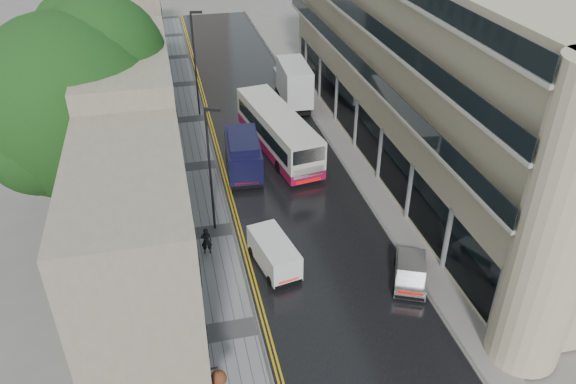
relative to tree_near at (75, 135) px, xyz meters
name	(u,v)px	position (x,y,z in m)	size (l,w,h in m)	color
road	(277,158)	(12.50, 7.50, -6.94)	(9.00, 85.00, 0.02)	black
left_sidewalk	(199,166)	(6.65, 7.50, -6.89)	(2.70, 85.00, 0.12)	gray
right_sidewalk	(346,150)	(17.90, 7.50, -6.89)	(1.80, 85.00, 0.12)	slate
old_shop_row	(136,81)	(3.05, 10.00, -0.95)	(4.50, 56.00, 12.00)	gray
modern_block	(425,64)	(22.80, 6.00, 0.05)	(8.00, 40.00, 14.00)	#B8AD89
tree_near	(75,135)	(0.00, 0.00, 0.00)	(10.56, 10.56, 13.89)	black
tree_far	(97,67)	(0.30, 13.00, -0.72)	(9.24, 9.24, 12.46)	black
cream_bus	(279,153)	(12.18, 5.35, -5.35)	(2.62, 11.52, 3.14)	silver
white_lorry	(285,91)	(14.94, 15.48, -4.94)	(2.26, 7.55, 3.96)	silver
silver_hatchback	(396,284)	(15.42, -8.40, -6.24)	(1.60, 3.66, 1.37)	#B9B9BE
white_van	(271,272)	(9.20, -6.27, -6.03)	(1.70, 3.96, 1.79)	white
navy_van	(230,168)	(8.58, 4.30, -5.46)	(2.29, 5.74, 2.93)	black
pedestrian	(206,241)	(6.19, -2.85, -5.97)	(0.63, 0.41, 1.72)	black
lamp_post_near	(210,172)	(6.90, -0.49, -2.87)	(0.89, 0.20, 7.91)	#222325
lamp_post_far	(195,66)	(7.62, 16.59, -2.46)	(0.98, 0.22, 8.74)	black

